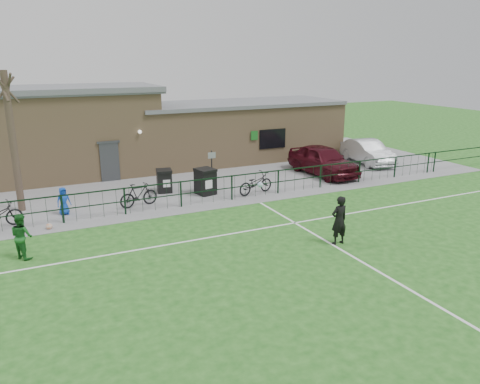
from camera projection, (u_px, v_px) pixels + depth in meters
name	position (u px, v px, depth m)	size (l,w,h in m)	color
ground	(308.00, 271.00, 14.73)	(90.00, 90.00, 0.00)	#1F581A
paving_strip	(176.00, 176.00, 26.44)	(34.00, 13.00, 0.02)	gray
pitch_line_touch	(214.00, 204.00, 21.50)	(28.00, 0.10, 0.01)	white
pitch_line_mid	(251.00, 230.00, 18.20)	(28.00, 0.10, 0.01)	white
pitch_line_perp	(359.00, 260.00, 15.55)	(0.10, 16.00, 0.01)	white
perimeter_fence	(212.00, 190.00, 21.51)	(28.00, 0.10, 1.20)	black
bare_tree	(13.00, 143.00, 19.71)	(0.30, 0.30, 6.00)	#403127
wheelie_bin_left	(164.00, 182.00, 23.20)	(0.70, 0.79, 1.05)	black
wheelie_bin_right	(205.00, 182.00, 22.82)	(0.79, 0.89, 1.19)	black
sign_post	(212.00, 170.00, 23.54)	(0.06, 0.06, 2.00)	black
car_maroon	(323.00, 160.00, 26.57)	(1.98, 4.91, 1.67)	#400B14
car_silver	(368.00, 152.00, 29.42)	(1.55, 4.45, 1.47)	#B3B7BB
bicycle_d	(139.00, 195.00, 20.93)	(0.50, 1.79, 1.07)	black
bicycle_e	(256.00, 183.00, 22.88)	(0.70, 2.01, 1.06)	black
spectator_child	(64.00, 201.00, 19.83)	(0.58, 0.38, 1.20)	#1342B2
goalkeeper_kick	(337.00, 219.00, 16.71)	(1.84, 3.75, 1.80)	black
outfield_player	(22.00, 236.00, 15.54)	(0.75, 0.59, 1.55)	#1B6022
ball_ground	(49.00, 226.00, 18.29)	(0.25, 0.25, 0.25)	silver
clubhouse	(145.00, 131.00, 28.07)	(24.25, 5.40, 4.96)	tan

